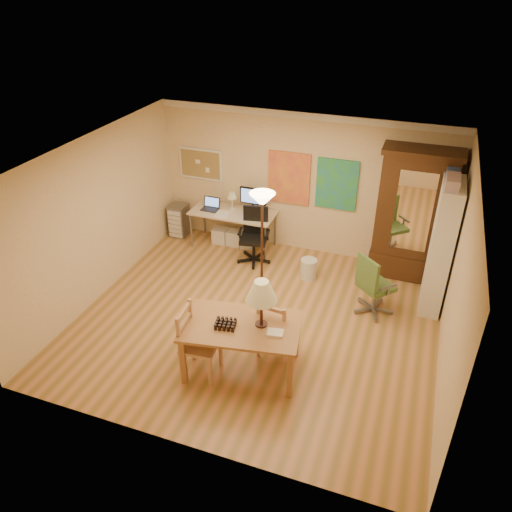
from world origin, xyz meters
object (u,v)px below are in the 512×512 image
(dining_table, at_px, (248,316))
(office_chair_green, at_px, (373,297))
(computer_desk, at_px, (235,225))
(armoire, at_px, (411,223))
(office_chair_black, at_px, (254,247))
(bookshelf, at_px, (441,248))

(dining_table, relative_size, office_chair_green, 1.61)
(computer_desk, bearing_deg, armoire, 1.43)
(office_chair_black, bearing_deg, office_chair_green, -20.37)
(dining_table, height_order, computer_desk, dining_table)
(dining_table, xyz_separation_m, bookshelf, (2.29, 2.45, 0.14))
(dining_table, bearing_deg, office_chair_green, 53.58)
(office_chair_green, height_order, bookshelf, bookshelf)
(computer_desk, relative_size, office_chair_green, 1.55)
(office_chair_green, xyz_separation_m, bookshelf, (0.88, 0.54, 0.79))
(armoire, bearing_deg, office_chair_black, -169.55)
(dining_table, distance_m, office_chair_black, 3.00)
(dining_table, distance_m, computer_desk, 3.56)
(office_chair_black, xyz_separation_m, bookshelf, (3.22, -0.33, 0.79))
(office_chair_green, relative_size, bookshelf, 0.49)
(dining_table, bearing_deg, bookshelf, 47.00)
(computer_desk, height_order, bookshelf, bookshelf)
(computer_desk, height_order, office_chair_black, computer_desk)
(office_chair_black, xyz_separation_m, armoire, (2.71, 0.50, 0.75))
(bookshelf, bearing_deg, computer_desk, 168.82)
(computer_desk, distance_m, office_chair_green, 3.17)
(office_chair_black, bearing_deg, armoire, 10.45)
(office_chair_black, distance_m, office_chair_green, 2.50)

